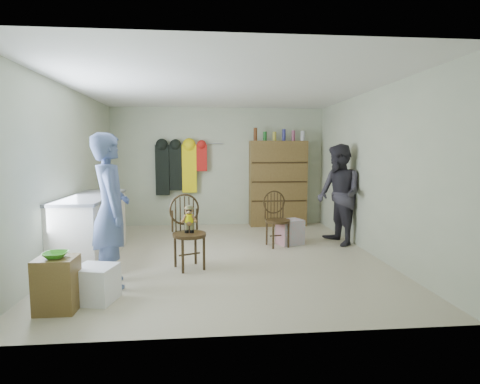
{
  "coord_description": "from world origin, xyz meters",
  "views": [
    {
      "loc": [
        -0.27,
        -5.54,
        1.56
      ],
      "look_at": [
        0.25,
        0.2,
        0.95
      ],
      "focal_mm": 28.0,
      "sensor_mm": 36.0,
      "label": 1
    }
  ],
  "objects": [
    {
      "name": "plastic_tub",
      "position": [
        -1.44,
        -1.61,
        0.19
      ],
      "size": [
        0.47,
        0.46,
        0.38
      ],
      "primitive_type": "cube",
      "rotation": [
        0.0,
        0.0,
        -0.23
      ],
      "color": "white",
      "rests_on": "ground"
    },
    {
      "name": "room_walls",
      "position": [
        0.0,
        0.53,
        1.58
      ],
      "size": [
        5.0,
        5.0,
        5.0
      ],
      "color": "#BAC0A1",
      "rests_on": "ground"
    },
    {
      "name": "striped_bag",
      "position": [
        1.15,
        0.62,
        0.21
      ],
      "size": [
        0.49,
        0.43,
        0.42
      ],
      "primitive_type": "cube",
      "rotation": [
        0.0,
        0.0,
        0.36
      ],
      "color": "#E57273",
      "rests_on": "ground"
    },
    {
      "name": "stool",
      "position": [
        -1.74,
        -1.83,
        0.27
      ],
      "size": [
        0.38,
        0.32,
        0.54
      ],
      "primitive_type": "cube",
      "color": "brown",
      "rests_on": "ground"
    },
    {
      "name": "chair_front",
      "position": [
        -0.52,
        -0.54,
        0.57
      ],
      "size": [
        0.58,
        0.58,
        1.0
      ],
      "rotation": [
        0.0,
        0.0,
        0.4
      ],
      "color": "#3E2C15",
      "rests_on": "ground"
    },
    {
      "name": "chair_far",
      "position": [
        0.89,
        0.55,
        0.49
      ],
      "size": [
        0.49,
        0.49,
        0.92
      ],
      "rotation": [
        0.0,
        0.0,
        0.22
      ],
      "color": "#3E2C15",
      "rests_on": "ground"
    },
    {
      "name": "dresser",
      "position": [
        1.25,
        2.3,
        0.91
      ],
      "size": [
        1.2,
        0.39,
        2.07
      ],
      "color": "brown",
      "rests_on": "ground"
    },
    {
      "name": "person_right",
      "position": [
        1.96,
        0.55,
        0.85
      ],
      "size": [
        0.77,
        0.92,
        1.71
      ],
      "primitive_type": "imported",
      "rotation": [
        0.0,
        0.0,
        -1.41
      ],
      "color": "#2D2B33",
      "rests_on": "ground"
    },
    {
      "name": "bowl",
      "position": [
        -1.74,
        -1.83,
        0.57
      ],
      "size": [
        0.23,
        0.23,
        0.06
      ],
      "primitive_type": "imported",
      "color": "green",
      "rests_on": "stool"
    },
    {
      "name": "person_left",
      "position": [
        -1.38,
        -1.13,
        0.89
      ],
      "size": [
        0.62,
        0.76,
        1.79
      ],
      "primitive_type": "imported",
      "rotation": [
        0.0,
        0.0,
        1.91
      ],
      "color": "#516496",
      "rests_on": "ground"
    },
    {
      "name": "counter",
      "position": [
        -1.95,
        0.0,
        0.47
      ],
      "size": [
        0.64,
        1.86,
        0.94
      ],
      "color": "silver",
      "rests_on": "ground"
    },
    {
      "name": "coat_rack",
      "position": [
        -0.83,
        2.38,
        1.25
      ],
      "size": [
        1.42,
        0.12,
        1.09
      ],
      "color": "#99999E",
      "rests_on": "ground"
    },
    {
      "name": "ground_plane",
      "position": [
        0.0,
        0.0,
        0.0
      ],
      "size": [
        5.0,
        5.0,
        0.0
      ],
      "primitive_type": "plane",
      "color": "beige",
      "rests_on": "ground"
    }
  ]
}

